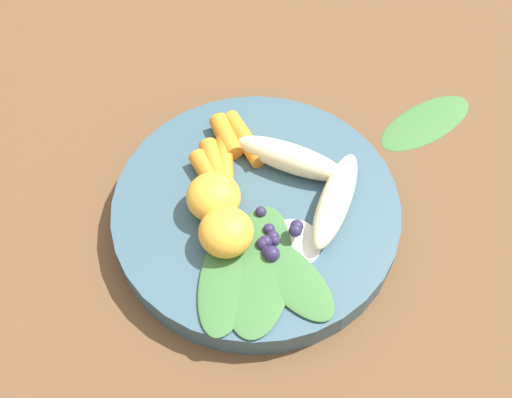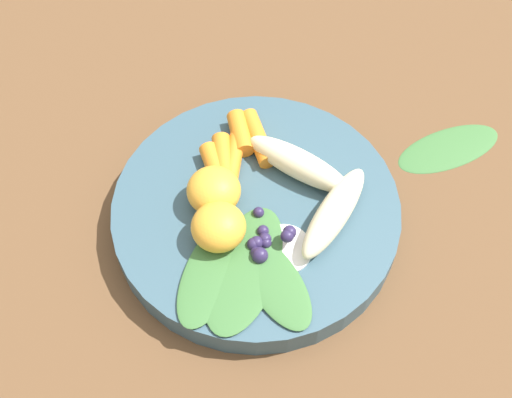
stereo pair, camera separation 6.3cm
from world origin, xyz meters
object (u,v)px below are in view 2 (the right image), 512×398
at_px(banana_peeled_right, 334,212).
at_px(kale_leaf_stray, 449,147).
at_px(banana_peeled_left, 299,164).
at_px(orange_segment_near, 218,227).
at_px(bowl, 256,213).

height_order(banana_peeled_right, kale_leaf_stray, banana_peeled_right).
xyz_separation_m(banana_peeled_left, kale_leaf_stray, (-0.02, 0.17, -0.04)).
height_order(banana_peeled_left, orange_segment_near, orange_segment_near).
relative_size(bowl, kale_leaf_stray, 2.30).
xyz_separation_m(bowl, banana_peeled_left, (-0.03, 0.05, 0.03)).
height_order(bowl, kale_leaf_stray, bowl).
bearing_deg(orange_segment_near, bowl, 125.37).
bearing_deg(bowl, kale_leaf_stray, 102.63).
bearing_deg(orange_segment_near, banana_peeled_right, 88.54).
height_order(bowl, orange_segment_near, orange_segment_near).
relative_size(banana_peeled_right, orange_segment_near, 2.23).
xyz_separation_m(bowl, banana_peeled_right, (0.03, 0.07, 0.03)).
bearing_deg(orange_segment_near, banana_peeled_left, 123.16).
distance_m(banana_peeled_right, orange_segment_near, 0.11).
height_order(orange_segment_near, kale_leaf_stray, orange_segment_near).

